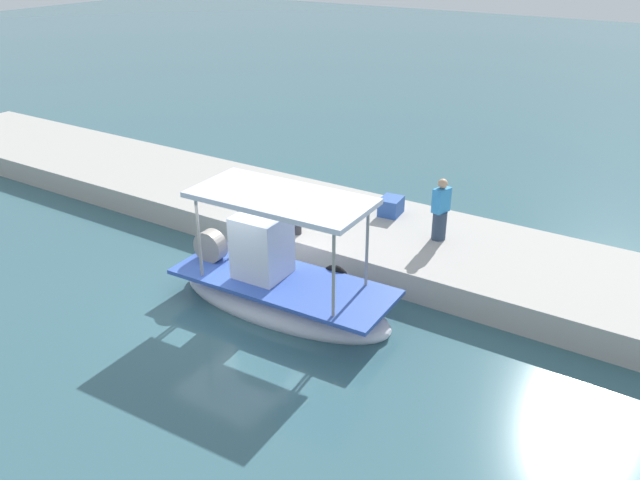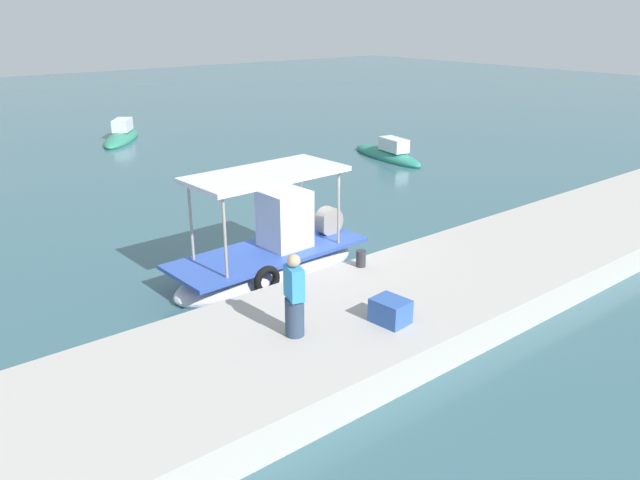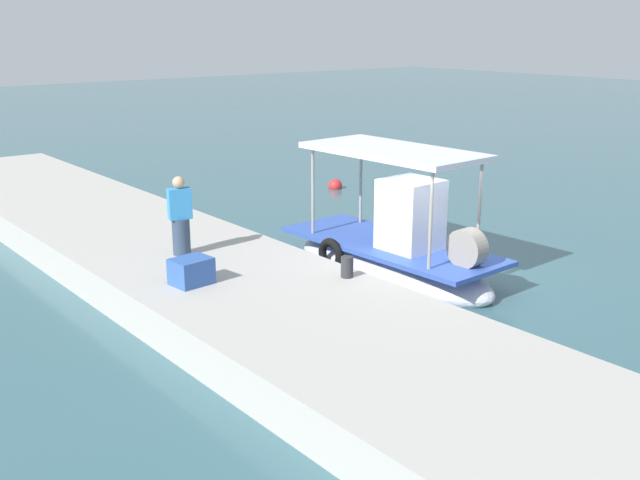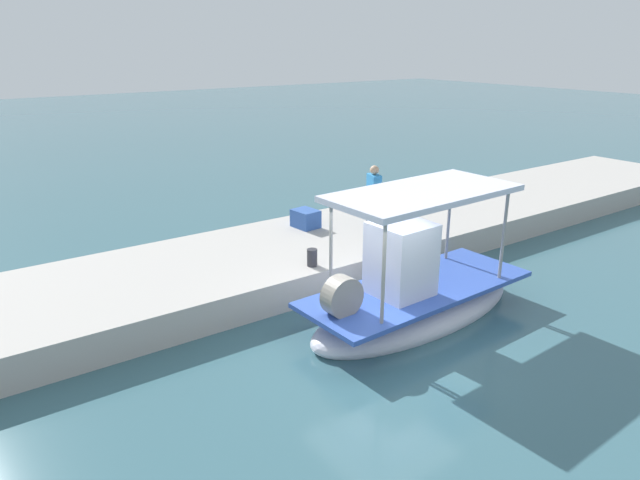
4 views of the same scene
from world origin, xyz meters
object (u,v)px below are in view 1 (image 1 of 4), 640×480
(fisherman_near_bollard, at_px, (440,212))
(cargo_crate, at_px, (391,206))
(main_fishing_boat, at_px, (280,286))
(mooring_bollard, at_px, (297,227))

(fisherman_near_bollard, distance_m, cargo_crate, 2.01)
(main_fishing_boat, distance_m, cargo_crate, 4.80)
(cargo_crate, bearing_deg, mooring_bollard, 59.09)
(main_fishing_boat, xyz_separation_m, fisherman_near_bollard, (-2.22, -3.98, 0.95))
(main_fishing_boat, xyz_separation_m, cargo_crate, (-0.44, -4.76, 0.45))
(fisherman_near_bollard, height_order, cargo_crate, fisherman_near_bollard)
(fisherman_near_bollard, relative_size, cargo_crate, 2.35)
(main_fishing_boat, relative_size, cargo_crate, 7.92)
(fisherman_near_bollard, height_order, mooring_bollard, fisherman_near_bollard)
(cargo_crate, bearing_deg, fisherman_near_bollard, 156.46)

